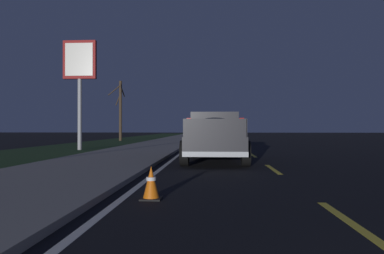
{
  "coord_description": "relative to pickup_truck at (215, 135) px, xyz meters",
  "views": [
    {
      "loc": [
        -0.54,
        1.8,
        1.24
      ],
      "look_at": [
        15.62,
        2.78,
        1.3
      ],
      "focal_mm": 33.03,
      "sensor_mm": 36.0,
      "label": 1
    }
  ],
  "objects": [
    {
      "name": "lane_markings",
      "position": [
        16.51,
        0.76,
        -0.98
      ],
      "size": [
        108.0,
        3.54,
        0.01
      ],
      "color": "yellow",
      "rests_on": "ground"
    },
    {
      "name": "pickup_truck",
      "position": [
        0.0,
        0.0,
        0.0
      ],
      "size": [
        5.42,
        2.29,
        1.87
      ],
      "color": "#232328",
      "rests_on": "ground"
    },
    {
      "name": "grass_verge",
      "position": [
        14.12,
        8.95,
        -0.98
      ],
      "size": [
        108.0,
        6.0,
        0.01
      ],
      "primitive_type": "cube",
      "color": "#1E3819",
      "rests_on": "ground"
    },
    {
      "name": "sedan_white",
      "position": [
        27.72,
        -0.17,
        -0.2
      ],
      "size": [
        4.43,
        2.07,
        1.54
      ],
      "color": "silver",
      "rests_on": "ground"
    },
    {
      "name": "street_light_near",
      "position": [
        -3.48,
        6.25,
        3.88
      ],
      "size": [
        0.36,
        1.97,
        8.09
      ],
      "color": "#4C4C51",
      "rests_on": "ground"
    },
    {
      "name": "ground",
      "position": [
        14.12,
        -1.75,
        -0.98
      ],
      "size": [
        144.0,
        144.0,
        0.0
      ],
      "primitive_type": "plane",
      "color": "black"
    },
    {
      "name": "gas_price_sign",
      "position": [
        6.35,
        7.7,
        3.69
      ],
      "size": [
        0.27,
        1.9,
        6.27
      ],
      "color": "#99999E",
      "rests_on": "ground"
    },
    {
      "name": "sidewalk_shoulder",
      "position": [
        14.12,
        3.95,
        -0.92
      ],
      "size": [
        108.0,
        4.0,
        0.12
      ],
      "primitive_type": "cube",
      "color": "gray",
      "rests_on": "ground"
    },
    {
      "name": "bare_tree_far",
      "position": [
        20.77,
        9.19,
        2.17
      ],
      "size": [
        1.94,
        1.3,
        5.88
      ],
      "color": "#423323",
      "rests_on": "ground"
    },
    {
      "name": "sedan_silver",
      "position": [
        16.69,
        -0.17,
        -0.2
      ],
      "size": [
        4.41,
        2.03,
        1.54
      ],
      "color": "#B2B5BA",
      "rests_on": "ground"
    },
    {
      "name": "traffic_cone_near",
      "position": [
        -7.33,
        1.13,
        -0.7
      ],
      "size": [
        0.36,
        0.36,
        0.58
      ],
      "color": "black",
      "rests_on": "ground"
    }
  ]
}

